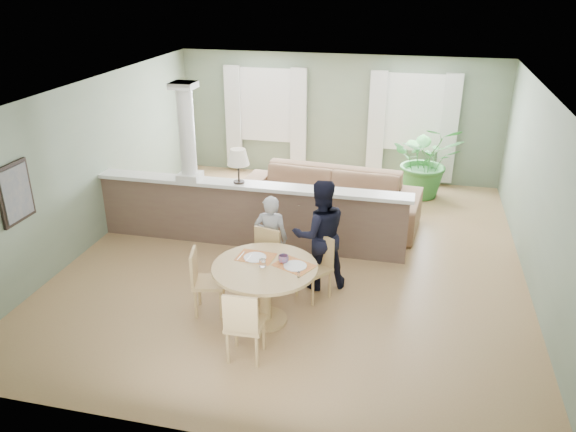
% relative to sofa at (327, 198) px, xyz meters
% --- Properties ---
extents(ground, '(8.00, 8.00, 0.00)m').
position_rel_sofa_xyz_m(ground, '(-0.22, -1.40, -0.48)').
color(ground, tan).
rests_on(ground, ground).
extents(room_shell, '(7.02, 8.02, 2.71)m').
position_rel_sofa_xyz_m(room_shell, '(-0.25, -0.78, 1.33)').
color(room_shell, gray).
rests_on(room_shell, ground).
extents(pony_wall, '(5.32, 0.38, 2.70)m').
position_rel_sofa_xyz_m(pony_wall, '(-1.21, -1.20, 0.23)').
color(pony_wall, brown).
rests_on(pony_wall, ground).
extents(sofa, '(3.39, 1.57, 0.96)m').
position_rel_sofa_xyz_m(sofa, '(0.00, 0.00, 0.00)').
color(sofa, '#8A684B').
rests_on(sofa, ground).
extents(houseplant, '(1.51, 1.34, 1.54)m').
position_rel_sofa_xyz_m(houseplant, '(1.73, 1.80, 0.29)').
color(houseplant, '#2B6C2B').
rests_on(houseplant, ground).
extents(dining_table, '(1.36, 1.36, 0.93)m').
position_rel_sofa_xyz_m(dining_table, '(-0.25, -3.32, 0.17)').
color(dining_table, tan).
rests_on(dining_table, ground).
extents(chair_far_boy, '(0.52, 0.52, 0.94)m').
position_rel_sofa_xyz_m(chair_far_boy, '(-0.49, -2.58, 0.04)').
color(chair_far_boy, tan).
rests_on(chair_far_boy, ground).
extents(chair_far_man, '(0.57, 0.57, 0.91)m').
position_rel_sofa_xyz_m(chair_far_man, '(0.28, -2.53, 0.02)').
color(chair_far_man, tan).
rests_on(chair_far_man, ground).
extents(chair_near, '(0.45, 0.45, 0.95)m').
position_rel_sofa_xyz_m(chair_near, '(-0.29, -4.18, 0.05)').
color(chair_near, tan).
rests_on(chair_near, ground).
extents(chair_side, '(0.50, 0.50, 0.91)m').
position_rel_sofa_xyz_m(chair_side, '(-1.13, -3.28, 0.02)').
color(chair_side, tan).
rests_on(chair_side, ground).
extents(child_person, '(0.52, 0.36, 1.35)m').
position_rel_sofa_xyz_m(child_person, '(-0.46, -2.24, 0.19)').
color(child_person, '#9B9A9F').
rests_on(child_person, ground).
extents(man_person, '(0.99, 0.90, 1.65)m').
position_rel_sofa_xyz_m(man_person, '(0.26, -2.24, 0.34)').
color(man_person, black).
rests_on(man_person, ground).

